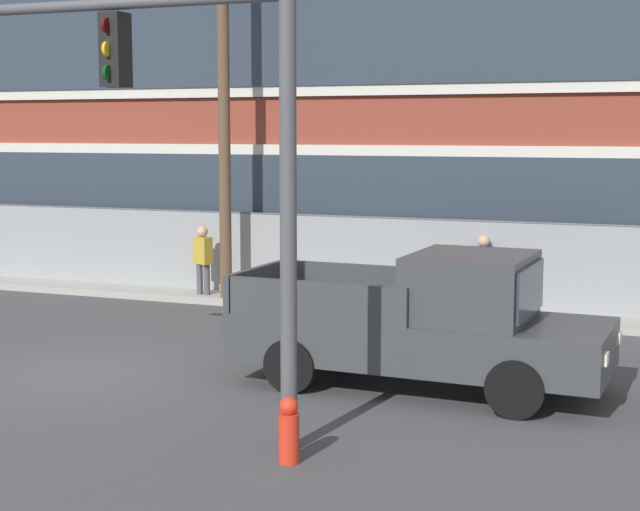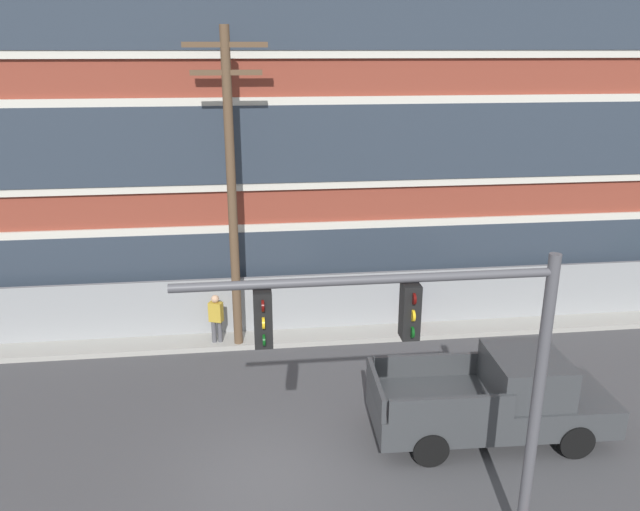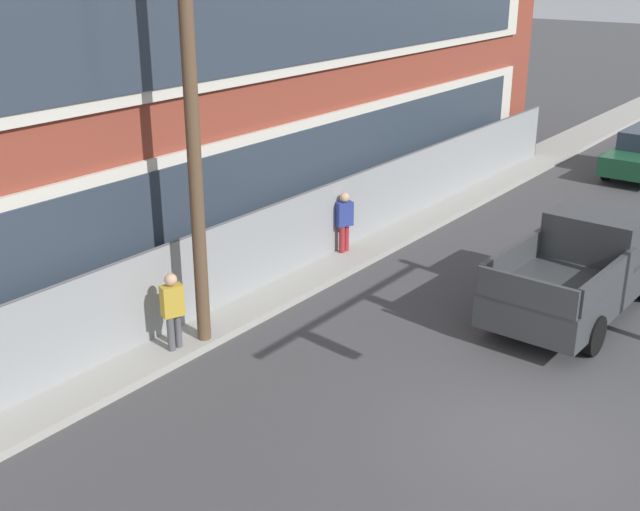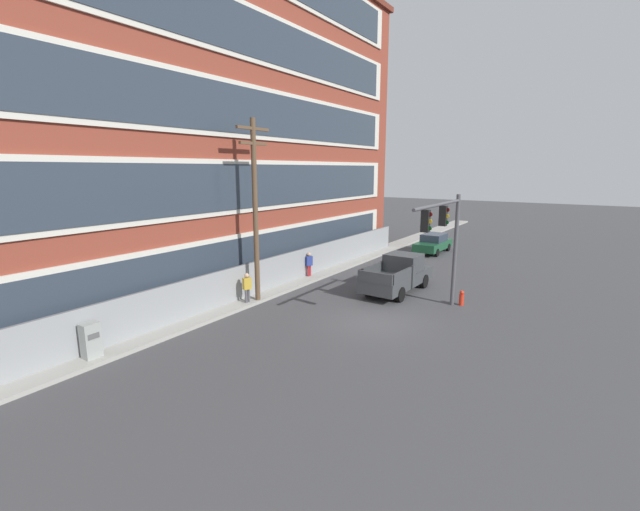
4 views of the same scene
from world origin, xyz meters
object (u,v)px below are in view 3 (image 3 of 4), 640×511
pickup_truck_dark_grey (583,268)px  pedestrian_by_fence (344,220)px  pedestrian_near_cabinet (173,309)px  utility_pole_near_corner (190,84)px

pickup_truck_dark_grey → pedestrian_by_fence: pickup_truck_dark_grey is taller
pedestrian_near_cabinet → pedestrian_by_fence: size_ratio=1.00×
pickup_truck_dark_grey → pedestrian_near_cabinet: 8.54m
pickup_truck_dark_grey → pedestrian_near_cabinet: (-6.62, 5.40, 0.01)m
pickup_truck_dark_grey → pedestrian_near_cabinet: bearing=140.8°
pedestrian_near_cabinet → pedestrian_by_fence: 6.22m
pedestrian_near_cabinet → pickup_truck_dark_grey: bearing=-39.2°
pedestrian_by_fence → utility_pole_near_corner: bearing=-173.9°
utility_pole_near_corner → pedestrian_near_cabinet: utility_pole_near_corner is taller
pickup_truck_dark_grey → utility_pole_near_corner: 8.96m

